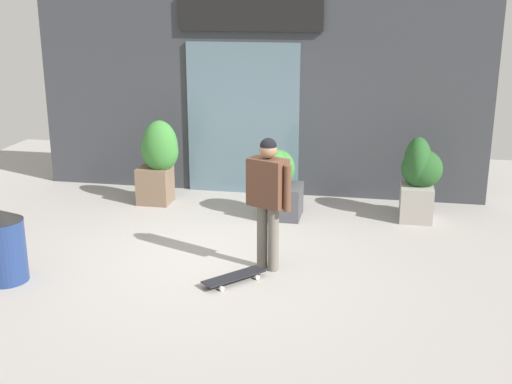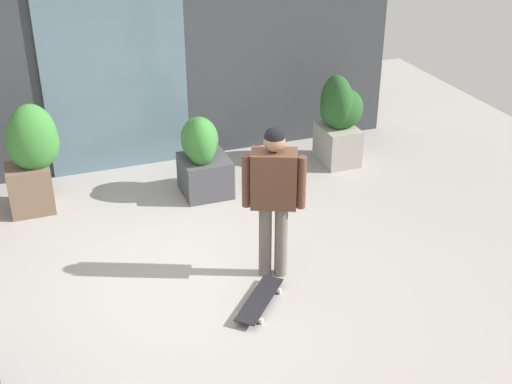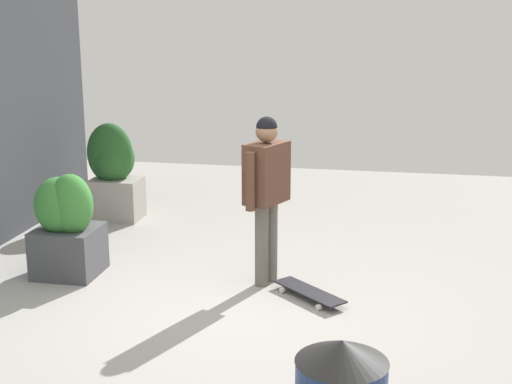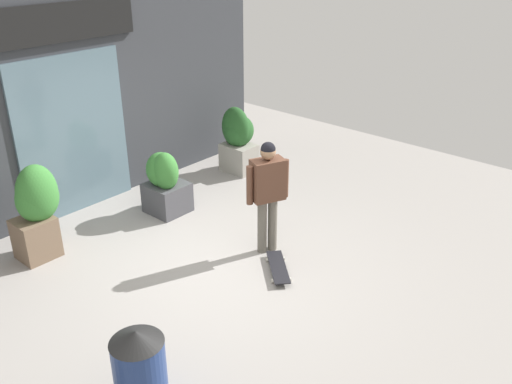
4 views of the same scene
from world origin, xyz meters
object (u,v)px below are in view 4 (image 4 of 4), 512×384
at_px(planter_box_right, 37,207).
at_px(skateboarder, 268,187).
at_px(planter_box_mid, 238,138).
at_px(trash_bin, 140,368).
at_px(planter_box_left, 165,182).
at_px(skateboard, 278,267).

bearing_deg(planter_box_right, skateboarder, -46.53).
height_order(planter_box_mid, trash_bin, planter_box_mid).
distance_m(skateboarder, planter_box_mid, 2.96).
xyz_separation_m(planter_box_left, trash_bin, (-2.77, -2.90, -0.08)).
distance_m(skateboarder, planter_box_left, 2.03).
bearing_deg(planter_box_left, planter_box_right, 171.86).
relative_size(skateboard, planter_box_mid, 0.59).
xyz_separation_m(planter_box_right, trash_bin, (-0.79, -3.18, -0.31)).
relative_size(planter_box_left, trash_bin, 1.20).
bearing_deg(planter_box_mid, skateboard, -128.31).
distance_m(skateboard, planter_box_right, 3.34).
relative_size(skateboard, planter_box_right, 0.54).
bearing_deg(skateboard, planter_box_left, -141.73).
bearing_deg(skateboarder, planter_box_right, -113.10).
height_order(skateboarder, planter_box_mid, skateboarder).
bearing_deg(skateboarder, planter_box_mid, 164.41).
xyz_separation_m(planter_box_left, planter_box_mid, (2.01, 0.31, 0.12)).
bearing_deg(planter_box_right, planter_box_mid, 0.40).
distance_m(planter_box_left, trash_bin, 4.01).
bearing_deg(skateboarder, trash_bin, -49.02).
bearing_deg(skateboard, planter_box_mid, -176.48).
relative_size(planter_box_left, planter_box_right, 0.78).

